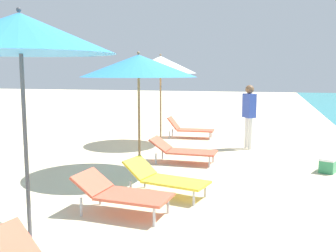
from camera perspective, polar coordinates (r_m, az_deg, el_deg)
name	(u,v)px	position (r m, az deg, el deg)	size (l,w,h in m)	color
umbrella_second	(20,33)	(5.04, -20.74, 12.49)	(2.27, 2.27, 2.83)	#4C4C51
lounger_second_shoreside	(122,193)	(5.86, -6.76, -9.59)	(1.46, 0.78, 0.59)	#D8593F
umbrella_third	(139,66)	(7.92, -4.31, 8.71)	(2.34, 2.34, 2.48)	olive
lounger_third_shoreside	(182,150)	(8.99, 2.12, -3.49)	(1.51, 0.65, 0.58)	#D8593F
lounger_third_inland	(165,178)	(6.68, -0.45, -7.57)	(1.52, 0.89, 0.59)	yellow
umbrella_farthest	(160,65)	(11.25, -1.10, 8.90)	(2.05, 2.05, 2.58)	olive
lounger_farthest_shoreside	(189,128)	(12.40, 3.10, -0.34)	(1.46, 0.61, 0.66)	#D8593F
person_walking_mid	(249,110)	(10.78, 11.71, 2.29)	(0.39, 0.42, 1.73)	silver
cooler_box	(328,165)	(8.89, 22.30, -5.25)	(0.44, 0.53, 0.31)	#338C59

